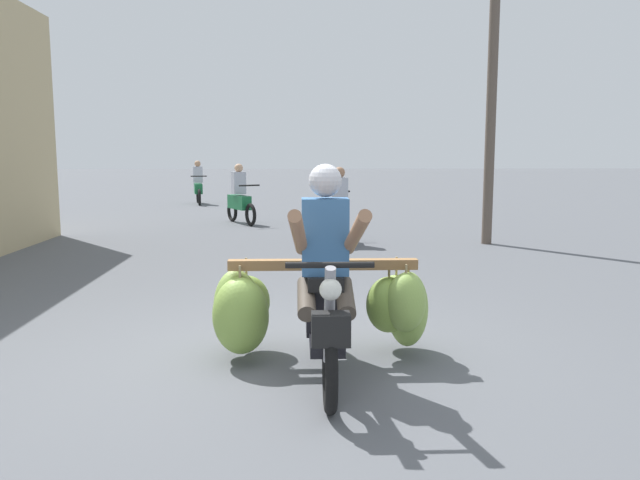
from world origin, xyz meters
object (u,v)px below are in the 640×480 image
Objects in this scene: motorbike_distant_ahead_left at (339,213)px; motorbike_distant_far_ahead at (198,186)px; motorbike_main_loaded at (321,301)px; utility_pole at (493,70)px; motorbike_distant_ahead_right at (240,199)px.

motorbike_distant_far_ahead is (-3.93, 9.14, 0.00)m from motorbike_distant_ahead_left.
motorbike_main_loaded is 16.16m from motorbike_distant_far_ahead.
motorbike_main_loaded is at bearing -78.19° from motorbike_distant_far_ahead.
utility_pole is (6.63, -9.31, 2.55)m from motorbike_distant_far_ahead.
utility_pole is (2.70, -0.17, 2.55)m from motorbike_distant_ahead_left.
motorbike_distant_far_ahead is (-1.83, 5.77, 0.00)m from motorbike_distant_ahead_right.
motorbike_main_loaded reaches higher than motorbike_distant_ahead_right.
motorbike_distant_ahead_right and motorbike_distant_far_ahead have the same top height.
motorbike_distant_ahead_left is at bearing -57.98° from motorbike_distant_ahead_right.
motorbike_distant_ahead_left is 1.10× the size of motorbike_distant_ahead_right.
motorbike_main_loaded is 7.76m from utility_pole.
motorbike_distant_far_ahead is at bearing 107.55° from motorbike_distant_ahead_right.
motorbike_distant_ahead_left is 0.26× the size of utility_pole.
motorbike_distant_ahead_left and motorbike_distant_far_ahead have the same top height.
motorbike_distant_ahead_right is (-1.48, 10.04, 0.07)m from motorbike_main_loaded.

